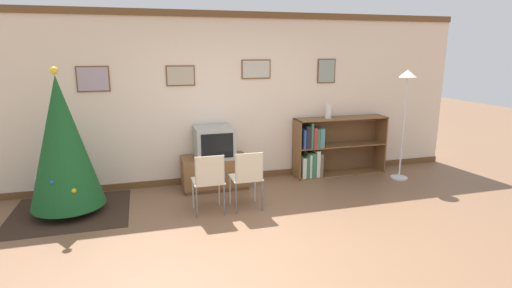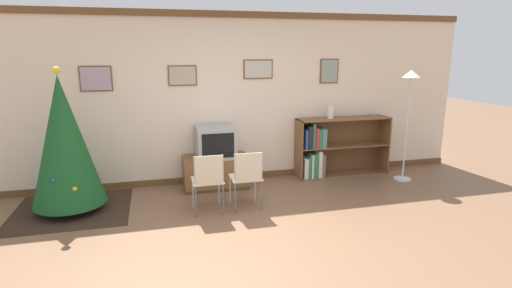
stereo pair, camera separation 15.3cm
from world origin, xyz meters
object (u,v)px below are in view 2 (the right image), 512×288
Objects in this scene: tv_console at (216,172)px; television at (215,142)px; folding_chair_right at (247,176)px; vase at (331,112)px; folding_chair_left at (208,179)px; bookshelf at (328,149)px; standing_lamp at (409,97)px; christmas_tree at (64,141)px.

television is at bearing -90.00° from tv_console.
vase reaches higher than folding_chair_right.
folding_chair_left is at bearing 180.00° from folding_chair_right.
television is at bearing -176.70° from bookshelf.
folding_chair_left reaches higher than tv_console.
folding_chair_right is at bearing -75.81° from television.
television is at bearing 172.26° from standing_lamp.
tv_console is 1.08m from folding_chair_left.
vase is at bearing 8.10° from christmas_tree.
folding_chair_right is (0.26, -1.03, 0.22)m from tv_console.
vase is (1.97, 0.11, 0.86)m from tv_console.
tv_console is 4.30× the size of vase.
folding_chair_right is at bearing -167.85° from standing_lamp.
tv_console is 2.16m from vase.
television is 2.01m from vase.
folding_chair_left is (-0.26, -1.03, 0.22)m from tv_console.
folding_chair_right is at bearing 0.00° from folding_chair_left.
vase is (0.03, 0.00, 0.65)m from bookshelf.
standing_lamp is at bearing 0.42° from christmas_tree.
television reaches higher than tv_console.
television is (0.00, -0.00, 0.48)m from tv_console.
christmas_tree is at bearing 166.14° from folding_chair_right.
folding_chair_left is at bearing -104.16° from tv_console.
tv_console is at bearing 172.21° from standing_lamp.
vase reaches higher than folding_chair_left.
folding_chair_right is at bearing -75.84° from tv_console.
christmas_tree is 1.89× the size of tv_console.
tv_console is 1.23× the size of folding_chair_right.
vase is (2.23, 1.14, 0.64)m from folding_chair_left.
folding_chair_right is at bearing -146.34° from vase.
folding_chair_left is (-0.26, -1.02, -0.26)m from television.
television is (2.05, 0.46, -0.23)m from christmas_tree.
christmas_tree is 2.42m from folding_chair_right.
folding_chair_right is 0.50× the size of bookshelf.
bookshelf is 0.65m from vase.
christmas_tree is 4.06m from bookshelf.
bookshelf is 0.90× the size of standing_lamp.
folding_chair_left is at bearing -152.70° from bookshelf.
television is 1.09m from folding_chair_left.
folding_chair_right is 3.02m from standing_lamp.
standing_lamp is at bearing -7.74° from television.
folding_chair_left is 1.00× the size of folding_chair_right.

